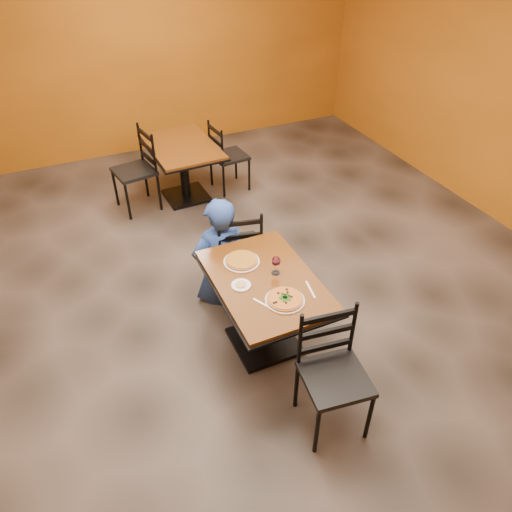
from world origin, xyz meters
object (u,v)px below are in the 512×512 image
chair_main_near (335,379)px  chair_second_right (229,156)px  plate_main (285,300)px  chair_second_left (134,172)px  diner (219,249)px  pizza_far (242,260)px  side_plate (241,285)px  pizza_main (285,299)px  plate_far (242,262)px  wine_glass (276,264)px  table_second (183,159)px  table_main (265,297)px  chair_main_far (237,247)px

chair_main_near → chair_second_right: (0.67, 3.73, -0.03)m
plate_main → chair_second_left: bearing=99.3°
diner → chair_second_left: bearing=-83.5°
chair_second_left → pizza_far: size_ratio=3.64×
chair_second_right → side_plate: bearing=154.7°
chair_second_left → pizza_main: chair_second_left is taller
chair_second_left → plate_far: chair_second_left is taller
plate_far → wine_glass: bearing=-51.4°
table_second → chair_second_left: 0.63m
chair_second_left → side_plate: size_ratio=6.37×
table_main → plate_main: (0.03, -0.30, 0.20)m
table_second → wine_glass: (-0.04, -2.75, 0.28)m
chair_main_near → pizza_main: bearing=105.2°
chair_second_left → pizza_main: bearing=-0.4°
table_second → pizza_far: (-0.24, -2.50, 0.22)m
pizza_far → side_plate: bearing=-113.8°
table_second → wine_glass: size_ratio=6.80×
table_main → side_plate: side_plate is taller
chair_main_far → diner: (-0.20, -0.05, 0.07)m
chair_main_near → wine_glass: (-0.00, 0.98, 0.34)m
chair_main_far → side_plate: (-0.31, -0.84, 0.27)m
chair_main_near → diner: bearing=104.9°
pizza_main → side_plate: (-0.24, 0.30, -0.02)m
pizza_far → wine_glass: (0.20, -0.25, 0.07)m
plate_main → diner: bearing=97.2°
table_main → pizza_main: size_ratio=4.33×
pizza_main → plate_far: (-0.12, 0.59, -0.02)m
chair_main_far → table_second: bearing=-79.7°
chair_second_left → wine_glass: size_ratio=5.67×
chair_second_right → diner: (-0.90, -1.99, 0.08)m
chair_main_far → chair_second_left: (-0.57, 1.94, 0.03)m
table_second → chair_main_far: (-0.06, -1.94, -0.07)m
chair_second_left → plate_far: (0.39, -2.50, 0.25)m
wine_glass → chair_main_far: bearing=91.3°
diner → pizza_far: diner is taller
pizza_far → wine_glass: size_ratio=1.56×
table_second → wine_glass: 2.76m
chair_second_right → pizza_far: 2.66m
table_main → pizza_far: pizza_far is taller
table_second → diner: bearing=-97.5°
table_second → chair_second_right: chair_second_right is taller
pizza_far → table_second: bearing=84.5°
wine_glass → plate_main: bearing=-104.2°
table_main → side_plate: bearing=177.3°
diner → plate_main: size_ratio=3.55×
plate_main → table_second: bearing=87.7°
table_second → diner: 2.01m
diner → side_plate: 0.82m
chair_second_right → table_main: bearing=158.7°
chair_main_near → pizza_far: chair_main_near is taller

